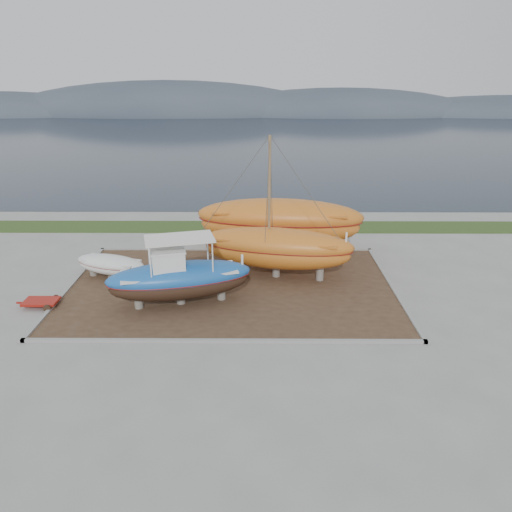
# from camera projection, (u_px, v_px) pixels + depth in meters

# --- Properties ---
(ground) EXTENTS (140.00, 140.00, 0.00)m
(ground) POSITION_uv_depth(u_px,v_px,m) (227.00, 321.00, 24.51)
(ground) COLOR gray
(ground) RESTS_ON ground
(dirt_patch) EXTENTS (18.00, 12.00, 0.06)m
(dirt_patch) POSITION_uv_depth(u_px,v_px,m) (231.00, 287.00, 28.25)
(dirt_patch) COLOR #422D1E
(dirt_patch) RESTS_ON ground
(curb_frame) EXTENTS (18.60, 12.60, 0.15)m
(curb_frame) POSITION_uv_depth(u_px,v_px,m) (231.00, 286.00, 28.23)
(curb_frame) COLOR gray
(curb_frame) RESTS_ON ground
(grass_strip) EXTENTS (44.00, 3.00, 0.08)m
(grass_strip) POSITION_uv_depth(u_px,v_px,m) (239.00, 227.00, 39.01)
(grass_strip) COLOR #284219
(grass_strip) RESTS_ON ground
(sea) EXTENTS (260.00, 100.00, 0.04)m
(sea) POSITION_uv_depth(u_px,v_px,m) (250.00, 138.00, 90.08)
(sea) COLOR black
(sea) RESTS_ON ground
(mountain_ridge) EXTENTS (200.00, 36.00, 20.00)m
(mountain_ridge) POSITION_uv_depth(u_px,v_px,m) (254.00, 113.00, 141.60)
(mountain_ridge) COLOR #333D49
(mountain_ridge) RESTS_ON ground
(blue_caique) EXTENTS (7.82, 4.14, 3.60)m
(blue_caique) POSITION_uv_depth(u_px,v_px,m) (179.00, 271.00, 25.57)
(blue_caique) COLOR #1C5CB0
(blue_caique) RESTS_ON dirt_patch
(white_dinghy) EXTENTS (4.73, 3.05, 1.33)m
(white_dinghy) POSITION_uv_depth(u_px,v_px,m) (111.00, 267.00, 29.17)
(white_dinghy) COLOR white
(white_dinghy) RESTS_ON dirt_patch
(orange_sailboat) EXTENTS (9.32, 4.44, 8.21)m
(orange_sailboat) POSITION_uv_depth(u_px,v_px,m) (277.00, 209.00, 28.21)
(orange_sailboat) COLOR #C4681E
(orange_sailboat) RESTS_ON dirt_patch
(orange_bare_hull) EXTENTS (11.17, 4.35, 3.57)m
(orange_bare_hull) POSITION_uv_depth(u_px,v_px,m) (280.00, 227.00, 32.81)
(orange_bare_hull) COLOR #C4681E
(orange_bare_hull) RESTS_ON dirt_patch
(red_trailer) EXTENTS (2.59, 1.30, 0.37)m
(red_trailer) POSITION_uv_depth(u_px,v_px,m) (41.00, 303.00, 25.89)
(red_trailer) COLOR #A91D13
(red_trailer) RESTS_ON ground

